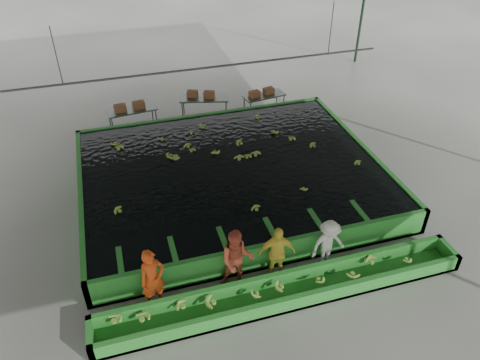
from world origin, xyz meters
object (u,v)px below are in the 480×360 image
object	(u,v)px
box_stack_left	(130,109)
box_stack_mid	(201,97)
worker_c	(277,253)
packing_table_mid	(205,107)
worker_a	(153,279)
worker_b	(237,260)
packing_table_left	(133,119)
flotation_tank	(232,177)
worker_d	(328,244)
sorting_trough	(286,291)
packing_table_right	(264,103)
box_stack_right	(262,95)

from	to	relation	value
box_stack_left	box_stack_mid	distance (m)	3.04
worker_c	packing_table_mid	bearing A→B (deg)	98.15
worker_a	box_stack_mid	xyz separation A→B (m)	(3.46, 9.69, 0.03)
worker_b	packing_table_left	distance (m)	9.62
packing_table_left	packing_table_mid	distance (m)	3.08
worker_b	box_stack_left	distance (m)	9.60
worker_a	packing_table_mid	xyz separation A→B (m)	(3.58, 9.60, -0.44)
worker_b	box_stack_left	size ratio (longest dim) A/B	1.52
flotation_tank	box_stack_mid	xyz separation A→B (m)	(0.19, 5.39, 0.49)
packing_table_left	packing_table_mid	xyz separation A→B (m)	(3.08, 0.14, 0.01)
box_stack_left	worker_d	bearing A→B (deg)	-65.15
sorting_trough	packing_table_right	xyz separation A→B (m)	(2.93, 10.11, 0.16)
flotation_tank	worker_a	size ratio (longest dim) A/B	5.49
flotation_tank	packing_table_mid	xyz separation A→B (m)	(0.31, 5.30, 0.02)
worker_d	packing_table_mid	size ratio (longest dim) A/B	0.75
sorting_trough	packing_table_mid	xyz separation A→B (m)	(0.31, 10.40, 0.22)
flotation_tank	box_stack_right	xyz separation A→B (m)	(2.81, 5.03, 0.38)
worker_c	packing_table_left	xyz separation A→B (m)	(-2.79, 9.46, -0.41)
worker_a	worker_d	xyz separation A→B (m)	(4.81, 0.00, -0.13)
worker_a	box_stack_right	bearing A→B (deg)	37.95
sorting_trough	packing_table_left	world-z (taller)	packing_table_left
worker_c	box_stack_right	world-z (taller)	worker_c
worker_b	packing_table_right	world-z (taller)	worker_b
flotation_tank	worker_b	world-z (taller)	worker_b
packing_table_right	box_stack_left	xyz separation A→B (m)	(-5.76, 0.14, 0.50)
box_stack_left	box_stack_right	xyz separation A→B (m)	(5.65, -0.12, -0.08)
flotation_tank	box_stack_left	world-z (taller)	box_stack_left
packing_table_left	box_stack_mid	bearing A→B (deg)	4.37
packing_table_left	packing_table_mid	world-z (taller)	packing_table_mid
worker_c	worker_b	bearing A→B (deg)	-170.12
sorting_trough	box_stack_right	bearing A→B (deg)	74.48
packing_table_mid	box_stack_left	xyz separation A→B (m)	(-3.15, -0.16, 0.44)
box_stack_right	flotation_tank	bearing A→B (deg)	-119.22
worker_c	box_stack_right	distance (m)	9.73
worker_d	box_stack_right	bearing A→B (deg)	76.88
worker_b	packing_table_right	bearing A→B (deg)	77.59
box_stack_left	box_stack_right	size ratio (longest dim) A/B	1.07
packing_table_mid	box_stack_right	bearing A→B (deg)	-6.33
sorting_trough	worker_b	bearing A→B (deg)	143.50
flotation_tank	worker_b	bearing A→B (deg)	-104.11
flotation_tank	packing_table_right	world-z (taller)	flotation_tank
worker_d	box_stack_right	distance (m)	9.41
sorting_trough	box_stack_right	size ratio (longest dim) A/B	8.68
packing_table_left	packing_table_right	size ratio (longest dim) A/B	1.10
packing_table_right	sorting_trough	bearing A→B (deg)	-106.15
worker_a	box_stack_right	size ratio (longest dim) A/B	1.58
packing_table_right	box_stack_left	size ratio (longest dim) A/B	1.47
packing_table_left	box_stack_left	xyz separation A→B (m)	(-0.07, -0.02, 0.46)
worker_d	packing_table_right	world-z (taller)	worker_d
flotation_tank	worker_c	distance (m)	4.32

